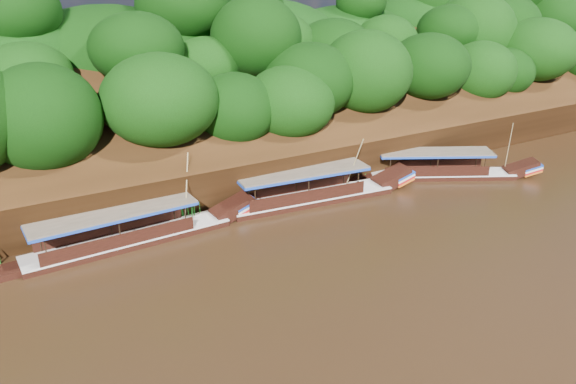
{
  "coord_description": "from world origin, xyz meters",
  "views": [
    {
      "loc": [
        -18.42,
        -23.88,
        16.32
      ],
      "look_at": [
        -0.74,
        7.0,
        1.61
      ],
      "focal_mm": 35.0,
      "sensor_mm": 36.0,
      "label": 1
    }
  ],
  "objects": [
    {
      "name": "boat_2",
      "position": [
        -10.75,
        7.98,
        0.54
      ],
      "size": [
        15.18,
        2.9,
        5.5
      ],
      "rotation": [
        0.0,
        0.0,
        0.05
      ],
      "color": "black",
      "rests_on": "ground"
    },
    {
      "name": "boat_1",
      "position": [
        2.55,
        7.88,
        0.57
      ],
      "size": [
        14.78,
        3.57,
        5.2
      ],
      "rotation": [
        0.0,
        0.0,
        -0.09
      ],
      "color": "black",
      "rests_on": "ground"
    },
    {
      "name": "reeds",
      "position": [
        -3.45,
        9.55,
        0.9
      ],
      "size": [
        49.59,
        2.35,
        2.08
      ],
      "color": "#1D6719",
      "rests_on": "ground"
    },
    {
      "name": "boat_0",
      "position": [
        14.27,
        6.6,
        0.5
      ],
      "size": [
        12.99,
        7.95,
        5.28
      ],
      "rotation": [
        0.0,
        0.0,
        -0.48
      ],
      "color": "black",
      "rests_on": "ground"
    },
    {
      "name": "riverbank",
      "position": [
        -0.01,
        22.73,
        1.89
      ],
      "size": [
        120.0,
        30.06,
        19.4
      ],
      "color": "black",
      "rests_on": "ground"
    },
    {
      "name": "ground",
      "position": [
        0.0,
        0.0,
        0.0
      ],
      "size": [
        160.0,
        160.0,
        0.0
      ],
      "primitive_type": "plane",
      "color": "black",
      "rests_on": "ground"
    }
  ]
}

